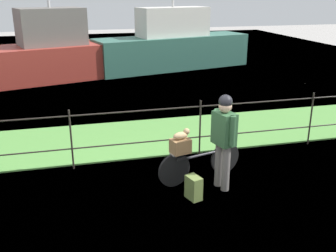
% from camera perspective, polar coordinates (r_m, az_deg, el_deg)
% --- Properties ---
extents(ground_plane, '(60.00, 60.00, 0.00)m').
position_cam_1_polar(ground_plane, '(6.28, -1.15, -12.22)').
color(ground_plane, '#9E9993').
extents(grass_strip, '(27.00, 2.40, 0.03)m').
position_cam_1_polar(grass_strip, '(9.13, -5.77, -1.78)').
color(grass_strip, '#569342').
rests_on(grass_strip, ground).
extents(harbor_water, '(30.00, 30.00, 0.00)m').
position_cam_1_polar(harbor_water, '(17.35, -10.15, 8.11)').
color(harbor_water, slate).
rests_on(harbor_water, ground).
extents(iron_fence, '(18.04, 0.04, 1.19)m').
position_cam_1_polar(iron_fence, '(7.66, -4.42, -0.47)').
color(iron_fence, '#28231E').
rests_on(iron_fence, ground).
extents(bicycle_main, '(1.67, 0.48, 0.61)m').
position_cam_1_polar(bicycle_main, '(7.09, 4.63, -5.42)').
color(bicycle_main, black).
rests_on(bicycle_main, ground).
extents(wooden_crate, '(0.37, 0.31, 0.25)m').
position_cam_1_polar(wooden_crate, '(6.72, 1.83, -2.95)').
color(wooden_crate, olive).
rests_on(wooden_crate, bicycle_main).
extents(terrier_dog, '(0.32, 0.21, 0.18)m').
position_cam_1_polar(terrier_dog, '(6.66, 2.03, -1.30)').
color(terrier_dog, tan).
rests_on(terrier_dog, wooden_crate).
extents(cyclist_person, '(0.35, 0.53, 1.68)m').
position_cam_1_polar(cyclist_person, '(6.58, 8.19, -1.17)').
color(cyclist_person, slate).
rests_on(cyclist_person, ground).
extents(backpack_on_paving, '(0.26, 0.32, 0.40)m').
position_cam_1_polar(backpack_on_paving, '(6.51, 3.78, -9.02)').
color(backpack_on_paving, olive).
rests_on(backpack_on_paving, ground).
extents(moored_boat_near, '(5.78, 3.60, 4.26)m').
position_cam_1_polar(moored_boat_near, '(15.81, -16.44, 10.16)').
color(moored_boat_near, '#9E3328').
rests_on(moored_boat_near, ground).
extents(moored_boat_mid, '(7.11, 3.33, 4.20)m').
position_cam_1_polar(moored_boat_mid, '(17.32, 0.70, 11.64)').
color(moored_boat_mid, '#336656').
rests_on(moored_boat_mid, ground).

